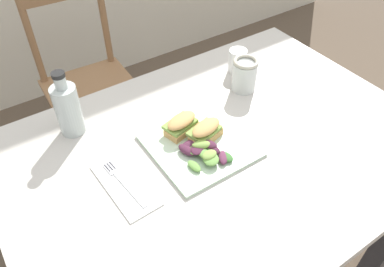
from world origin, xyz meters
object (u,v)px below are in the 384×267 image
at_px(sandwich_half_back, 181,124).
at_px(mason_jar_iced_tea, 244,76).
at_px(dining_table, 219,174).
at_px(bottle_cold_brew, 69,111).
at_px(chair_wooden_far, 89,84).
at_px(cup_extra_side, 237,61).
at_px(plate_lunch, 200,145).
at_px(fork_on_napkin, 122,180).
at_px(sandwich_half_front, 206,131).

height_order(sandwich_half_back, mason_jar_iced_tea, mason_jar_iced_tea).
height_order(dining_table, bottle_cold_brew, bottle_cold_brew).
distance_m(chair_wooden_far, cup_extra_side, 0.80).
distance_m(plate_lunch, fork_on_napkin, 0.24).
relative_size(fork_on_napkin, bottle_cold_brew, 0.90).
height_order(fork_on_napkin, mason_jar_iced_tea, mason_jar_iced_tea).
bearing_deg(fork_on_napkin, sandwich_half_back, 15.91).
xyz_separation_m(fork_on_napkin, cup_extra_side, (0.57, 0.23, 0.04)).
xyz_separation_m(dining_table, sandwich_half_back, (-0.07, 0.10, 0.17)).
bearing_deg(dining_table, sandwich_half_back, 123.66).
distance_m(plate_lunch, sandwich_half_front, 0.04).
xyz_separation_m(sandwich_half_front, mason_jar_iced_tea, (0.25, 0.14, 0.01)).
height_order(dining_table, mason_jar_iced_tea, mason_jar_iced_tea).
height_order(sandwich_half_front, bottle_cold_brew, bottle_cold_brew).
bearing_deg(dining_table, cup_extra_side, 44.87).
bearing_deg(chair_wooden_far, fork_on_napkin, -103.79).
height_order(plate_lunch, bottle_cold_brew, bottle_cold_brew).
distance_m(sandwich_half_front, mason_jar_iced_tea, 0.29).
xyz_separation_m(chair_wooden_far, bottle_cold_brew, (-0.24, -0.60, 0.37)).
xyz_separation_m(chair_wooden_far, plate_lunch, (0.03, -0.87, 0.30)).
xyz_separation_m(plate_lunch, bottle_cold_brew, (-0.27, 0.27, 0.07)).
distance_m(sandwich_half_back, bottle_cold_brew, 0.33).
height_order(chair_wooden_far, fork_on_napkin, chair_wooden_far).
relative_size(chair_wooden_far, fork_on_napkin, 4.68).
height_order(fork_on_napkin, bottle_cold_brew, bottle_cold_brew).
bearing_deg(plate_lunch, sandwich_half_back, 101.68).
bearing_deg(chair_wooden_far, mason_jar_iced_tea, -66.61).
relative_size(chair_wooden_far, sandwich_half_back, 7.94).
relative_size(plate_lunch, fork_on_napkin, 1.46).
bearing_deg(mason_jar_iced_tea, chair_wooden_far, 113.39).
distance_m(chair_wooden_far, plate_lunch, 0.92).
xyz_separation_m(sandwich_half_back, fork_on_napkin, (-0.23, -0.07, -0.03)).
relative_size(chair_wooden_far, plate_lunch, 3.20).
distance_m(sandwich_half_front, cup_extra_side, 0.38).
bearing_deg(bottle_cold_brew, sandwich_half_back, -36.83).
relative_size(sandwich_half_front, fork_on_napkin, 0.59).
distance_m(dining_table, plate_lunch, 0.15).
relative_size(fork_on_napkin, cup_extra_side, 2.22).
bearing_deg(bottle_cold_brew, dining_table, -42.26).
relative_size(fork_on_napkin, mason_jar_iced_tea, 1.66).
bearing_deg(bottle_cold_brew, chair_wooden_far, 68.12).
xyz_separation_m(dining_table, mason_jar_iced_tea, (0.23, 0.18, 0.18)).
bearing_deg(plate_lunch, cup_extra_side, 36.30).
height_order(chair_wooden_far, cup_extra_side, chair_wooden_far).
xyz_separation_m(chair_wooden_far, sandwich_half_front, (0.06, -0.86, 0.33)).
bearing_deg(plate_lunch, dining_table, -29.95).
height_order(bottle_cold_brew, cup_extra_side, bottle_cold_brew).
bearing_deg(sandwich_half_front, fork_on_napkin, -179.48).
relative_size(chair_wooden_far, sandwich_half_front, 7.94).
relative_size(chair_wooden_far, bottle_cold_brew, 4.23).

